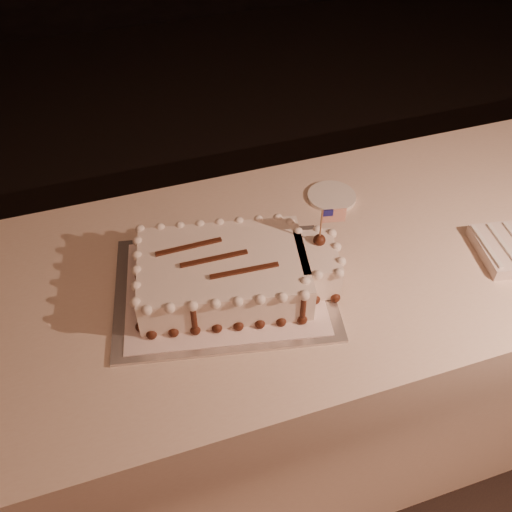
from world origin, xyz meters
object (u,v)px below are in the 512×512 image
object	(u,v)px
banquet_table	(346,336)
side_plate	(332,197)
cake_board	(224,288)
sheet_cake	(235,272)

from	to	relation	value
banquet_table	side_plate	xyz separation A→B (m)	(0.00, 0.21, 0.38)
side_plate	cake_board	bearing A→B (deg)	-148.23
sheet_cake	side_plate	xyz separation A→B (m)	(0.36, 0.24, -0.05)
banquet_table	cake_board	xyz separation A→B (m)	(-0.38, -0.03, 0.38)
banquet_table	side_plate	size ratio (longest dim) A/B	17.77
sheet_cake	banquet_table	bearing A→B (deg)	5.92
sheet_cake	cake_board	bearing A→B (deg)	168.89
banquet_table	side_plate	world-z (taller)	side_plate
banquet_table	cake_board	bearing A→B (deg)	-175.27
cake_board	sheet_cake	distance (m)	0.06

